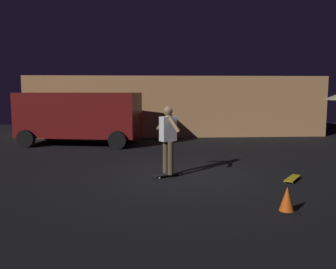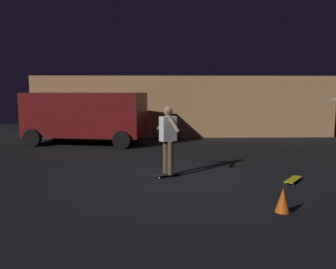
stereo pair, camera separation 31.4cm
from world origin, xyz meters
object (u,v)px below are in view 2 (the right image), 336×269
Objects in this scene: parked_van at (85,115)px; skateboard_ridden at (168,174)px; skateboard_spare at (293,179)px; traffic_cone at (283,202)px; skater at (168,135)px.

parked_van is 6.45m from skateboard_ridden.
skateboard_ridden is at bearing 168.42° from skateboard_spare.
skateboard_spare is at bearing -45.42° from parked_van.
traffic_cone is at bearing -58.65° from parked_van.
skateboard_spare is 3.13m from skater.
skateboard_spare is 1.61× the size of traffic_cone.
parked_van is 8.68m from skateboard_spare.
skateboard_ridden is at bearing -172.87° from skater.
skater is 3.63× the size of traffic_cone.
traffic_cone is at bearing -55.06° from skater.
parked_van reaches higher than traffic_cone.
skateboard_spare is at bearing 64.68° from traffic_cone.
skater is at bearing 168.42° from skateboard_spare.
parked_van is at bearing 119.47° from skateboard_ridden.
traffic_cone is at bearing -115.32° from skateboard_spare.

